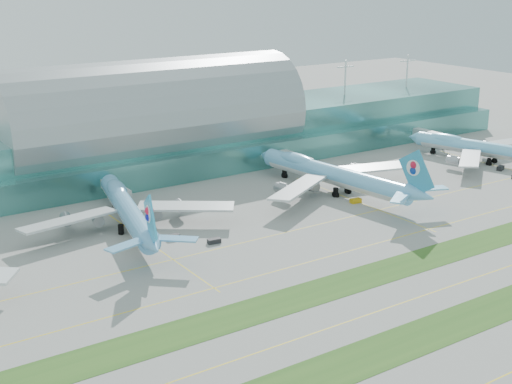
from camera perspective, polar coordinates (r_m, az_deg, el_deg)
ground at (r=186.28m, az=9.51°, el=-6.84°), size 700.00×700.00×0.00m
terminal at (r=284.35m, az=-8.32°, el=4.68°), size 340.00×69.10×36.00m
grass_strip_near at (r=169.20m, az=16.07°, el=-9.89°), size 420.00×12.00×0.08m
grass_strip_far at (r=187.58m, az=9.10°, el=-6.63°), size 420.00×12.00×0.08m
taxiline_b at (r=177.40m, az=12.62°, el=-8.31°), size 420.00×0.35×0.01m
taxiline_c at (r=198.56m, az=5.97°, el=-5.12°), size 420.00×0.35×0.01m
taxiline_d at (r=214.67m, az=2.23°, el=-3.28°), size 420.00×0.35×0.01m
airliner_b at (r=219.79m, az=-10.27°, el=-1.31°), size 64.25×74.03×20.58m
airliner_c at (r=253.25m, az=6.15°, el=1.49°), size 70.60×80.69×22.22m
airliner_d at (r=306.57m, az=17.72°, el=3.40°), size 60.96×70.54×19.78m
gse_c at (r=210.68m, az=-6.60°, el=-3.59°), size 3.43×1.97×1.44m
gse_d at (r=206.65m, az=-3.37°, el=-3.93°), size 4.01×2.20×1.40m
gse_e at (r=244.14m, az=7.98°, el=-0.69°), size 4.00×2.42×1.43m
gse_f at (r=257.06m, az=11.57°, el=0.05°), size 3.86×2.31×1.49m
gse_h at (r=297.48m, az=18.98°, el=1.82°), size 4.04×3.00×1.73m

